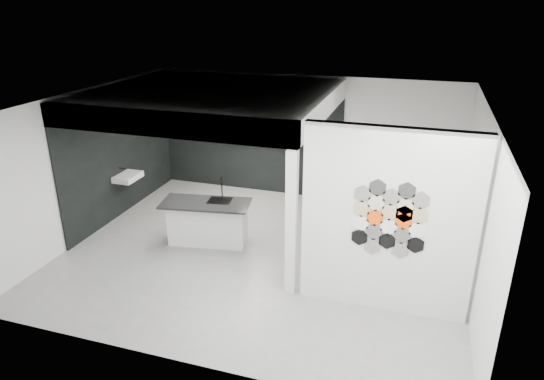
{
  "coord_description": "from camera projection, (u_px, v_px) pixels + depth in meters",
  "views": [
    {
      "loc": [
        2.53,
        -7.39,
        4.39
      ],
      "look_at": [
        0.1,
        0.3,
        1.15
      ],
      "focal_mm": 32.0,
      "sensor_mm": 36.0,
      "label": 1
    }
  ],
  "objects": [
    {
      "name": "floor",
      "position": [
        262.0,
        254.0,
        8.89
      ],
      "size": [
        7.0,
        6.0,
        0.01
      ],
      "primitive_type": "cube",
      "color": "gray"
    },
    {
      "name": "partition_panel",
      "position": [
        387.0,
        223.0,
        6.86
      ],
      "size": [
        2.45,
        0.15,
        2.8
      ],
      "primitive_type": "cube",
      "color": "silver",
      "rests_on": "floor"
    },
    {
      "name": "bay_clad_back",
      "position": [
        250.0,
        142.0,
        11.44
      ],
      "size": [
        4.4,
        0.04,
        2.35
      ],
      "primitive_type": "cube",
      "color": "black",
      "rests_on": "floor"
    },
    {
      "name": "bay_clad_left",
      "position": [
        122.0,
        158.0,
        10.3
      ],
      "size": [
        0.04,
        4.0,
        2.35
      ],
      "primitive_type": "cube",
      "color": "black",
      "rests_on": "floor"
    },
    {
      "name": "bulkhead",
      "position": [
        213.0,
        100.0,
        9.18
      ],
      "size": [
        4.4,
        4.0,
        0.4
      ],
      "primitive_type": "cube",
      "color": "silver",
      "rests_on": "corner_column"
    },
    {
      "name": "corner_column",
      "position": [
        291.0,
        224.0,
        7.33
      ],
      "size": [
        0.16,
        0.16,
        2.35
      ],
      "primitive_type": "cube",
      "color": "silver",
      "rests_on": "floor"
    },
    {
      "name": "fascia_beam",
      "position": [
        162.0,
        124.0,
        7.49
      ],
      "size": [
        4.4,
        0.16,
        0.4
      ],
      "primitive_type": "cube",
      "color": "silver",
      "rests_on": "corner_column"
    },
    {
      "name": "wall_basin",
      "position": [
        128.0,
        177.0,
        10.18
      ],
      "size": [
        0.4,
        0.6,
        0.12
      ],
      "primitive_type": "cube",
      "color": "silver",
      "rests_on": "bay_clad_left"
    },
    {
      "name": "display_shelf",
      "position": [
        252.0,
        139.0,
        11.27
      ],
      "size": [
        3.0,
        0.15,
        0.04
      ],
      "primitive_type": "cube",
      "color": "black",
      "rests_on": "bay_clad_back"
    },
    {
      "name": "kitchen_island",
      "position": [
        208.0,
        221.0,
        9.12
      ],
      "size": [
        1.72,
        0.97,
        1.31
      ],
      "rotation": [
        0.0,
        0.0,
        0.16
      ],
      "color": "silver",
      "rests_on": "floor"
    },
    {
      "name": "stockpot",
      "position": [
        213.0,
        131.0,
        11.51
      ],
      "size": [
        0.21,
        0.21,
        0.16
      ],
      "primitive_type": "cylinder",
      "rotation": [
        0.0,
        0.0,
        -0.11
      ],
      "color": "black",
      "rests_on": "display_shelf"
    },
    {
      "name": "kettle",
      "position": [
        292.0,
        138.0,
        10.97
      ],
      "size": [
        0.22,
        0.22,
        0.17
      ],
      "primitive_type": "ellipsoid",
      "rotation": [
        0.0,
        0.0,
        0.12
      ],
      "color": "black",
      "rests_on": "display_shelf"
    },
    {
      "name": "glass_bowl",
      "position": [
        309.0,
        141.0,
        10.87
      ],
      "size": [
        0.14,
        0.14,
        0.09
      ],
      "primitive_type": "cylinder",
      "rotation": [
        0.0,
        0.0,
        0.24
      ],
      "color": "gray",
      "rests_on": "display_shelf"
    },
    {
      "name": "glass_vase",
      "position": [
        309.0,
        140.0,
        10.86
      ],
      "size": [
        0.14,
        0.14,
        0.15
      ],
      "primitive_type": "cylinder",
      "rotation": [
        0.0,
        0.0,
        -0.35
      ],
      "color": "gray",
      "rests_on": "display_shelf"
    },
    {
      "name": "bottle_dark",
      "position": [
        249.0,
        134.0,
        11.25
      ],
      "size": [
        0.07,
        0.07,
        0.16
      ],
      "primitive_type": "cylinder",
      "rotation": [
        0.0,
        0.0,
        0.14
      ],
      "color": "black",
      "rests_on": "display_shelf"
    },
    {
      "name": "utensil_cup",
      "position": [
        223.0,
        133.0,
        11.45
      ],
      "size": [
        0.09,
        0.09,
        0.09
      ],
      "primitive_type": "cylinder",
      "rotation": [
        0.0,
        0.0,
        -0.4
      ],
      "color": "black",
      "rests_on": "display_shelf"
    },
    {
      "name": "hex_tile_cluster",
      "position": [
        390.0,
        219.0,
        6.73
      ],
      "size": [
        1.04,
        0.02,
        1.16
      ],
      "color": "black",
      "rests_on": "partition_panel"
    }
  ]
}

